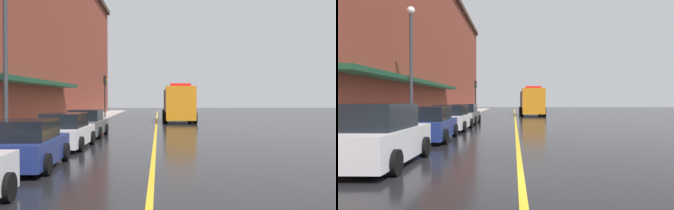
% 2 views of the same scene
% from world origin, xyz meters
% --- Properties ---
extents(ground_plane, '(112.00, 112.00, 0.00)m').
position_xyz_m(ground_plane, '(0.00, 25.00, 0.00)').
color(ground_plane, black).
extents(sidewalk_left, '(2.40, 70.00, 0.15)m').
position_xyz_m(sidewalk_left, '(-6.20, 25.00, 0.07)').
color(sidewalk_left, '#ADA8A0').
rests_on(sidewalk_left, ground).
extents(lane_center_stripe, '(0.16, 70.00, 0.01)m').
position_xyz_m(lane_center_stripe, '(0.00, 25.00, 0.00)').
color(lane_center_stripe, gold).
rests_on(lane_center_stripe, ground).
extents(parked_car_1, '(2.22, 4.34, 1.53)m').
position_xyz_m(parked_car_1, '(-3.98, 7.19, 0.73)').
color(parked_car_1, navy).
rests_on(parked_car_1, ground).
extents(parked_car_2, '(2.05, 4.41, 1.54)m').
position_xyz_m(parked_car_2, '(-3.86, 12.31, 0.73)').
color(parked_car_2, silver).
rests_on(parked_car_2, ground).
extents(parked_car_3, '(2.04, 4.15, 1.54)m').
position_xyz_m(parked_car_3, '(-3.87, 17.61, 0.73)').
color(parked_car_3, '#595B60').
rests_on(parked_car_3, ground).
extents(utility_truck, '(2.89, 8.30, 3.39)m').
position_xyz_m(utility_truck, '(2.00, 31.95, 1.62)').
color(utility_truck, orange).
rests_on(utility_truck, ground).
extents(parking_meter_0, '(0.14, 0.18, 1.33)m').
position_xyz_m(parking_meter_0, '(-5.35, 13.73, 1.06)').
color(parking_meter_0, '#4C4C51').
rests_on(parking_meter_0, sidewalk_left).
extents(street_lamp_left, '(0.44, 0.44, 6.94)m').
position_xyz_m(street_lamp_left, '(-5.95, 10.92, 4.40)').
color(street_lamp_left, '#33383D').
rests_on(street_lamp_left, sidewalk_left).
extents(traffic_light_near, '(0.38, 0.36, 4.30)m').
position_xyz_m(traffic_light_near, '(-5.29, 36.60, 3.16)').
color(traffic_light_near, '#232326').
rests_on(traffic_light_near, sidewalk_left).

